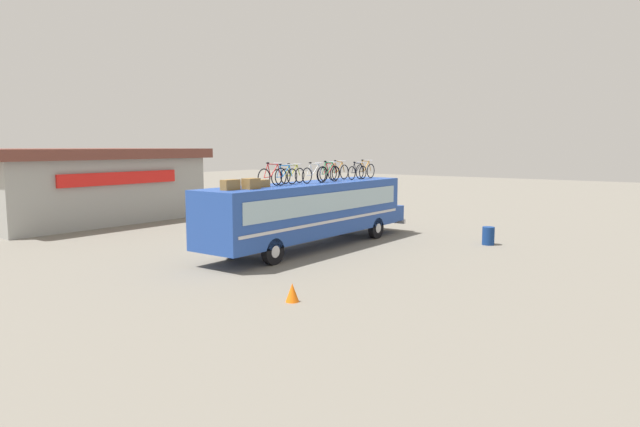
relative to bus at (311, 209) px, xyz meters
name	(u,v)px	position (x,y,z in m)	size (l,w,h in m)	color
ground_plane	(309,248)	(-0.16, 0.00, -1.71)	(120.00, 120.00, 0.00)	slate
bus	(311,209)	(0.00, 0.00, 0.00)	(12.79, 2.51, 2.89)	#23479E
luggage_bag_1	(230,185)	(-4.98, -0.06, 1.37)	(0.73, 0.35, 0.38)	olive
luggage_bag_2	(251,184)	(-4.16, -0.33, 1.38)	(0.60, 0.45, 0.41)	olive
luggage_bag_3	(262,183)	(-3.23, -0.03, 1.33)	(0.61, 0.35, 0.29)	olive
rooftop_bicycle_1	(272,176)	(-2.59, -0.03, 1.58)	(1.76, 0.44, 0.98)	black
rooftop_bicycle_2	(284,176)	(-1.70, 0.08, 1.55)	(1.67, 0.44, 0.90)	black
rooftop_bicycle_3	(293,175)	(-0.75, 0.42, 1.55)	(1.64, 0.44, 0.88)	black
rooftop_bicycle_4	(314,174)	(0.03, -0.17, 1.56)	(1.75, 0.44, 0.93)	black
rooftop_bicycle_5	(329,173)	(0.93, -0.30, 1.58)	(1.69, 0.44, 0.97)	black
rooftop_bicycle_6	(330,173)	(1.85, 0.29, 1.55)	(1.64, 0.44, 0.88)	black
rooftop_bicycle_7	(338,172)	(2.63, 0.34, 1.57)	(1.72, 0.44, 0.95)	black
rooftop_bicycle_8	(357,172)	(3.49, -0.19, 1.54)	(1.65, 0.44, 0.87)	black
rooftop_bicycle_9	(365,171)	(4.39, -0.09, 1.58)	(1.76, 0.44, 0.96)	black
roadside_building	(73,183)	(-0.99, 17.71, 0.51)	(13.38, 10.65, 4.35)	#9E9E99
trash_bin	(488,236)	(5.34, -6.15, -1.29)	(0.55, 0.55, 0.83)	navy
traffic_cone	(292,292)	(-7.34, -4.93, -1.43)	(0.40, 0.40, 0.55)	orange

